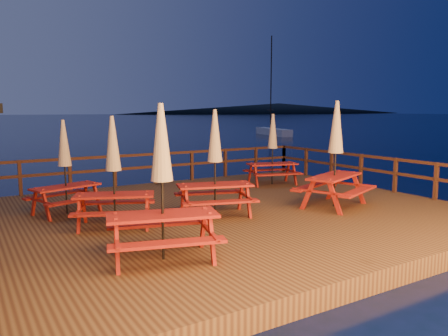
{
  "coord_description": "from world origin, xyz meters",
  "views": [
    {
      "loc": [
        -5.92,
        -9.52,
        3.03
      ],
      "look_at": [
        0.27,
        0.6,
        1.42
      ],
      "focal_mm": 35.0,
      "sensor_mm": 36.0,
      "label": 1
    }
  ],
  "objects_px": {
    "sailboat": "(273,132)",
    "picnic_table_0": "(215,161)",
    "picnic_table_2": "(336,152)",
    "picnic_table_1": "(273,148)"
  },
  "relations": [
    {
      "from": "sailboat",
      "to": "picnic_table_2",
      "type": "height_order",
      "value": "sailboat"
    },
    {
      "from": "sailboat",
      "to": "picnic_table_2",
      "type": "bearing_deg",
      "value": -110.63
    },
    {
      "from": "sailboat",
      "to": "picnic_table_1",
      "type": "distance_m",
      "value": 36.15
    },
    {
      "from": "picnic_table_0",
      "to": "picnic_table_2",
      "type": "bearing_deg",
      "value": 2.96
    },
    {
      "from": "picnic_table_0",
      "to": "picnic_table_1",
      "type": "height_order",
      "value": "picnic_table_0"
    },
    {
      "from": "sailboat",
      "to": "picnic_table_0",
      "type": "relative_size",
      "value": 4.43
    },
    {
      "from": "picnic_table_1",
      "to": "picnic_table_0",
      "type": "bearing_deg",
      "value": -128.73
    },
    {
      "from": "picnic_table_2",
      "to": "picnic_table_0",
      "type": "bearing_deg",
      "value": 144.55
    },
    {
      "from": "picnic_table_1",
      "to": "sailboat",
      "type": "bearing_deg",
      "value": 67.63
    },
    {
      "from": "sailboat",
      "to": "picnic_table_1",
      "type": "height_order",
      "value": "sailboat"
    }
  ]
}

